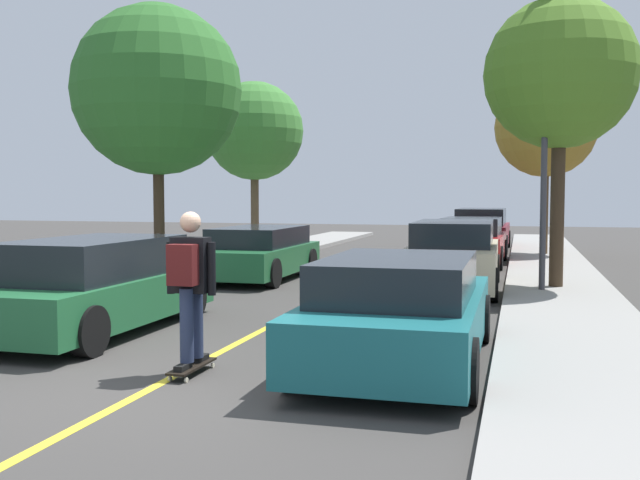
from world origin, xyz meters
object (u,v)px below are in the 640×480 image
at_px(parked_car_right_farthest, 482,230).
at_px(street_tree_right_near, 546,127).
at_px(parked_car_right_near, 454,256).
at_px(street_tree_left_near, 254,131).
at_px(street_tree_right_nearest, 560,74).
at_px(parked_car_right_nearest, 401,311).
at_px(parked_car_left_nearest, 94,286).
at_px(streetlamp, 545,117).
at_px(parked_car_left_near, 258,253).
at_px(skateboarder, 190,279).
at_px(street_tree_left_nearest, 157,91).
at_px(skateboard, 192,367).
at_px(parked_car_right_far, 472,242).

xyz_separation_m(parked_car_right_farthest, street_tree_right_near, (2.04, -2.67, 3.34)).
bearing_deg(parked_car_right_near, street_tree_left_near, 138.73).
distance_m(street_tree_right_nearest, street_tree_right_near, 8.32).
distance_m(parked_car_right_nearest, parked_car_right_near, 6.86).
xyz_separation_m(parked_car_right_nearest, street_tree_right_nearest, (2.04, 6.88, 3.74)).
distance_m(parked_car_left_nearest, streetlamp, 8.84).
distance_m(parked_car_right_nearest, streetlamp, 7.12).
xyz_separation_m(parked_car_left_near, street_tree_right_near, (6.62, 7.69, 3.45)).
height_order(street_tree_right_nearest, street_tree_right_near, street_tree_right_nearest).
distance_m(parked_car_right_farthest, skateboarder, 19.13).
bearing_deg(street_tree_left_nearest, parked_car_right_nearest, -44.62).
distance_m(street_tree_left_nearest, skateboard, 9.80).
bearing_deg(parked_car_right_near, skateboard, -105.08).
distance_m(street_tree_left_nearest, street_tree_left_near, 6.15).
distance_m(parked_car_right_far, street_tree_left_nearest, 9.64).
xyz_separation_m(parked_car_right_near, parked_car_right_farthest, (-0.00, 11.01, 0.02)).
height_order(parked_car_left_nearest, street_tree_left_nearest, street_tree_left_nearest).
xyz_separation_m(street_tree_left_nearest, street_tree_left_near, (0.00, 6.13, -0.40)).
xyz_separation_m(street_tree_left_near, skateboarder, (4.47, -13.79, -2.86)).
bearing_deg(street_tree_right_near, parked_car_right_nearest, -97.63).
xyz_separation_m(parked_car_right_nearest, skateboard, (-2.14, -1.10, -0.54)).
relative_size(street_tree_right_near, skateboarder, 3.24).
xyz_separation_m(parked_car_left_near, street_tree_left_nearest, (-2.04, -0.98, 3.70)).
xyz_separation_m(parked_car_right_farthest, street_tree_left_near, (-6.61, -5.21, 3.19)).
relative_size(parked_car_left_near, street_tree_right_nearest, 0.74).
distance_m(street_tree_left_nearest, street_tree_right_near, 12.25).
bearing_deg(parked_car_left_near, skateboard, -74.19).
bearing_deg(parked_car_right_farthest, parked_car_right_near, -90.00).
height_order(street_tree_left_near, street_tree_right_near, street_tree_right_near).
distance_m(parked_car_right_nearest, street_tree_left_near, 14.66).
xyz_separation_m(parked_car_right_near, parked_car_right_far, (0.00, 5.65, -0.05)).
bearing_deg(parked_car_right_far, skateboarder, -98.93).
height_order(parked_car_right_farthest, skateboard, parked_car_right_farthest).
relative_size(parked_car_left_near, street_tree_right_near, 0.77).
bearing_deg(parked_car_left_nearest, street_tree_right_nearest, 42.71).
distance_m(parked_car_right_near, street_tree_left_nearest, 7.55).
distance_m(streetlamp, skateboard, 9.00).
relative_size(parked_car_right_farthest, skateboard, 5.56).
bearing_deg(parked_car_right_nearest, parked_car_left_near, 121.38).
xyz_separation_m(parked_car_left_near, parked_car_right_near, (4.58, -0.65, 0.08)).
height_order(parked_car_right_nearest, street_tree_left_near, street_tree_left_near).
bearing_deg(street_tree_right_near, parked_car_right_farthest, 127.32).
bearing_deg(street_tree_left_near, skateboard, -71.99).
xyz_separation_m(parked_car_right_near, street_tree_right_nearest, (2.04, 0.02, 3.66)).
distance_m(parked_car_left_near, street_tree_left_near, 6.45).
bearing_deg(street_tree_left_near, street_tree_right_nearest, -33.75).
relative_size(skateboard, skateboarder, 0.49).
bearing_deg(parked_car_left_near, parked_car_right_near, -8.09).
bearing_deg(street_tree_left_nearest, parked_car_right_farthest, 59.75).
xyz_separation_m(parked_car_left_nearest, parked_car_left_near, (-0.00, 6.73, -0.05)).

